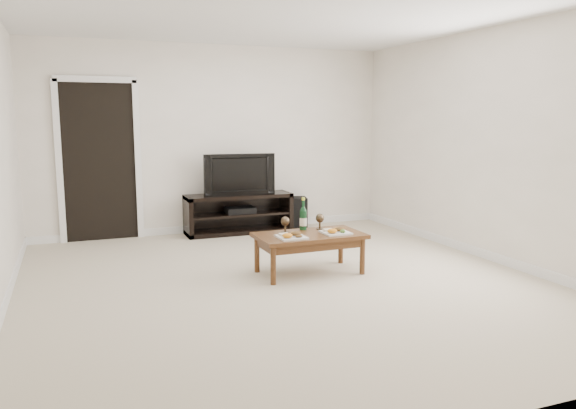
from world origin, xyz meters
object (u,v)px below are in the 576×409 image
Objects in this scene: media_console at (239,213)px; subwoofer at (296,212)px; television at (238,174)px; coffee_table at (309,253)px.

media_console reaches higher than subwoofer.
television reaches higher than media_console.
media_console is 3.34× the size of subwoofer.
subwoofer reaches higher than coffee_table.
media_console is at bearing 92.65° from coffee_table.
media_console is at bearing 0.00° from television.
media_console is at bearing -160.72° from subwoofer.
subwoofer is 2.47m from coffee_table.
coffee_table is (-0.80, -2.33, -0.01)m from subwoofer.
television reaches higher than subwoofer.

